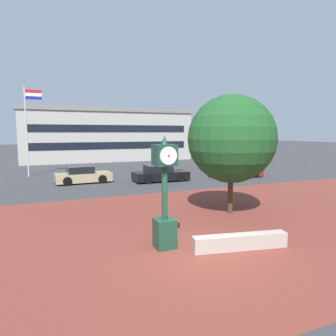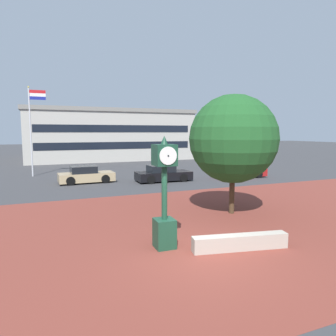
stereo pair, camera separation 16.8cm
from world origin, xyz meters
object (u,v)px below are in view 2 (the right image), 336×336
at_px(car_street_near, 239,171).
at_px(civic_building, 105,135).
at_px(plaza_tree, 235,141).
at_px(car_street_distant, 163,174).
at_px(car_street_mid, 86,175).
at_px(street_clock, 164,197).
at_px(flagpole_primary, 32,125).

height_order(car_street_near, civic_building, civic_building).
height_order(plaza_tree, car_street_distant, plaza_tree).
relative_size(car_street_near, civic_building, 0.20).
relative_size(plaza_tree, civic_building, 0.25).
distance_m(car_street_mid, car_street_distant, 5.89).
xyz_separation_m(plaza_tree, car_street_near, (6.95, 9.45, -2.84)).
distance_m(street_clock, plaza_tree, 5.88).
relative_size(street_clock, car_street_mid, 0.90).
bearing_deg(plaza_tree, flagpole_primary, 118.46).
xyz_separation_m(plaza_tree, civic_building, (0.55, 34.54, 0.05)).
bearing_deg(car_street_near, car_street_mid, -98.17).
height_order(plaza_tree, civic_building, civic_building).
bearing_deg(car_street_near, car_street_distant, -93.03).
distance_m(plaza_tree, car_street_near, 12.08).
distance_m(car_street_near, car_street_mid, 12.54).
bearing_deg(flagpole_primary, car_street_distant, -35.97).
xyz_separation_m(plaza_tree, car_street_mid, (-5.41, 11.57, -2.85)).
distance_m(street_clock, car_street_mid, 14.62).
distance_m(car_street_mid, flagpole_primary, 7.46).
bearing_deg(car_street_mid, street_clock, 0.50).
bearing_deg(plaza_tree, car_street_mid, 115.06).
distance_m(flagpole_primary, civic_building, 20.23).
bearing_deg(car_street_near, flagpole_primary, -113.00).
bearing_deg(car_street_near, street_clock, -41.76).
distance_m(car_street_distant, civic_building, 24.72).
bearing_deg(street_clock, car_street_distant, 70.58).
bearing_deg(flagpole_primary, car_street_near, -24.55).
bearing_deg(car_street_distant, civic_building, 179.91).
xyz_separation_m(street_clock, car_street_mid, (-0.64, 14.56, -1.15)).
distance_m(plaza_tree, car_street_distant, 10.39).
xyz_separation_m(car_street_mid, flagpole_primary, (-3.69, 5.22, 3.86)).
height_order(car_street_mid, car_street_distant, same).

